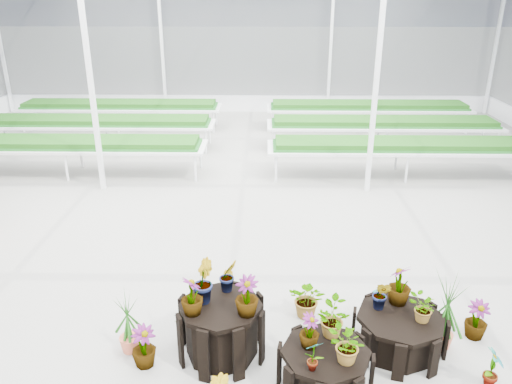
{
  "coord_description": "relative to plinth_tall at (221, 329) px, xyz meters",
  "views": [
    {
      "loc": [
        0.67,
        -6.54,
        4.2
      ],
      "look_at": [
        0.55,
        0.64,
        1.3
      ],
      "focal_mm": 35.0,
      "sensor_mm": 36.0,
      "label": 1
    }
  ],
  "objects": [
    {
      "name": "ground_plane",
      "position": [
        -0.16,
        1.52,
        -0.36
      ],
      "size": [
        24.0,
        24.0,
        0.0
      ],
      "primitive_type": "plane",
      "color": "gray",
      "rests_on": "ground"
    },
    {
      "name": "greenhouse_shell",
      "position": [
        -0.16,
        1.52,
        1.89
      ],
      "size": [
        18.0,
        24.0,
        4.5
      ],
      "primitive_type": null,
      "color": "white",
      "rests_on": "ground"
    },
    {
      "name": "steel_frame",
      "position": [
        -0.16,
        1.52,
        1.89
      ],
      "size": [
        18.0,
        24.0,
        4.5
      ],
      "primitive_type": null,
      "color": "silver",
      "rests_on": "ground"
    },
    {
      "name": "nursery_benches",
      "position": [
        -0.16,
        8.72,
        0.06
      ],
      "size": [
        16.0,
        7.0,
        0.84
      ],
      "primitive_type": null,
      "color": "silver",
      "rests_on": "ground"
    },
    {
      "name": "plinth_tall",
      "position": [
        0.0,
        0.0,
        0.0
      ],
      "size": [
        1.32,
        1.32,
        0.71
      ],
      "primitive_type": "cylinder",
      "rotation": [
        0.0,
        0.0,
        -0.32
      ],
      "color": "black",
      "rests_on": "ground"
    },
    {
      "name": "plinth_mid",
      "position": [
        1.2,
        -0.6,
        -0.09
      ],
      "size": [
        1.19,
        1.19,
        0.54
      ],
      "primitive_type": "cylinder",
      "rotation": [
        0.0,
        0.0,
        -0.18
      ],
      "color": "black",
      "rests_on": "ground"
    },
    {
      "name": "plinth_low",
      "position": [
        2.2,
        0.1,
        -0.11
      ],
      "size": [
        1.34,
        1.34,
        0.5
      ],
      "primitive_type": "cylinder",
      "rotation": [
        0.0,
        0.0,
        -0.23
      ],
      "color": "black",
      "rests_on": "ground"
    },
    {
      "name": "nursery_plants",
      "position": [
        1.06,
        0.02,
        0.17
      ],
      "size": [
        4.77,
        2.66,
        1.26
      ],
      "color": "#15430F",
      "rests_on": "ground"
    }
  ]
}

